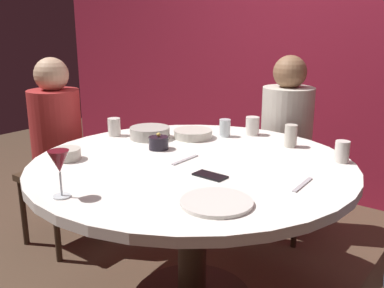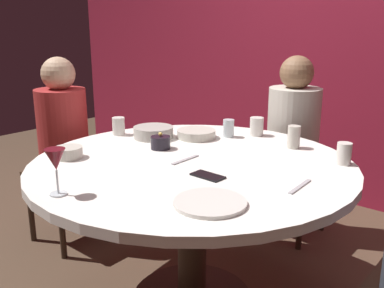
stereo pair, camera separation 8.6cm
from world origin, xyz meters
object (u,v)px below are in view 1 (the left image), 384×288
seated_diner_left (56,133)px  wine_glass (59,163)px  cup_near_candle (252,126)px  cup_far_edge (225,128)px  seated_diner_back (287,126)px  dining_table (192,188)px  cup_center_front (291,136)px  dinner_plate (216,202)px  cup_by_right_diner (342,152)px  bowl_salad_center (150,133)px  bowl_small_white (66,154)px  bowl_serving_large (193,134)px  cup_by_left_diner (114,127)px  cell_phone (210,176)px  candle_holder (159,143)px

seated_diner_left → wine_glass: (0.91, -0.63, 0.15)m
cup_near_candle → cup_far_edge: size_ratio=1.05×
seated_diner_back → wine_glass: seated_diner_back is taller
dining_table → cup_center_front: 0.59m
dinner_plate → cup_by_right_diner: bearing=76.0°
dinner_plate → bowl_salad_center: 0.96m
bowl_small_white → cup_near_candle: size_ratio=1.27×
wine_glass → bowl_small_white: bearing=140.8°
bowl_serving_large → cup_by_right_diner: bearing=4.6°
cup_center_front → dinner_plate: bearing=-82.4°
seated_diner_left → dining_table: bearing=0.0°
cup_by_left_diner → cup_by_right_diner: size_ratio=1.01×
dining_table → wine_glass: bearing=-100.2°
cup_by_left_diner → cup_far_edge: 0.62m
cell_phone → cup_far_edge: (-0.31, 0.59, 0.05)m
dining_table → cup_center_front: size_ratio=12.86×
seated_diner_left → dinner_plate: seated_diner_left is taller
bowl_serving_large → bowl_salad_center: 0.24m
candle_holder → bowl_small_white: size_ratio=0.75×
bowl_small_white → cup_by_right_diner: cup_by_right_diner is taller
dining_table → dinner_plate: 0.52m
seated_diner_left → cup_far_edge: bearing=27.3°
bowl_salad_center → cup_by_left_diner: (-0.20, -0.08, 0.02)m
dining_table → bowl_salad_center: bowl_salad_center is taller
seated_diner_left → seated_diner_back: 1.43m
cup_by_right_diner → cup_center_front: 0.31m
cell_phone → dining_table: bearing=-121.5°
dining_table → cup_by_right_diner: cup_by_right_diner is taller
bowl_salad_center → cup_far_edge: bearing=42.5°
wine_glass → cell_phone: size_ratio=1.26×
candle_holder → dinner_plate: candle_holder is taller
cup_far_edge → seated_diner_back: bearing=76.9°
bowl_small_white → dinner_plate: bearing=-0.3°
bowl_salad_center → cup_by_right_diner: cup_by_right_diner is taller
seated_diner_back → seated_diner_left: bearing=-45.7°
bowl_small_white → cup_by_right_diner: 1.26m
seated_diner_back → cup_center_front: (0.26, -0.51, 0.08)m
cup_far_edge → cup_near_candle: bearing=51.5°
cell_phone → bowl_salad_center: size_ratio=0.64×
seated_diner_left → bowl_salad_center: bearing=17.1°
seated_diner_back → cup_by_right_diner: seated_diner_back is taller
dining_table → bowl_salad_center: 0.50m
seated_diner_back → cell_phone: (0.19, -1.13, 0.02)m
cup_near_candle → cup_by_left_diner: 0.78m
candle_holder → cup_far_edge: bearing=73.2°
seated_diner_back → bowl_serving_large: bearing=-20.3°
wine_glass → cup_far_edge: 1.10m
dining_table → bowl_serving_large: 0.44m
dinner_plate → cup_far_edge: size_ratio=2.64×
cup_center_front → seated_diner_left: bearing=-159.0°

